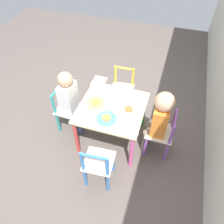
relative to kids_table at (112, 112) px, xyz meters
The scene contains 12 objects.
ground_plane 0.42m from the kids_table, ahead, with size 6.00×6.00×0.00m, color #5B514C.
kids_table is the anchor object (origin of this frame).
chair_teal 0.54m from the kids_table, 91.94° to the right, with size 0.27×0.27×0.54m.
chair_purple 0.54m from the kids_table, 89.44° to the left, with size 0.26×0.26×0.54m.
chair_blue 0.54m from the kids_table, ahead, with size 0.28×0.28×0.54m.
chair_yellow 0.54m from the kids_table, behind, with size 0.28×0.28×0.54m.
child_front 0.46m from the kids_table, 91.94° to the right, with size 0.20×0.21×0.77m.
child_back 0.46m from the kids_table, 89.44° to the left, with size 0.20×0.23×0.78m.
plate_front 0.18m from the kids_table, 90.00° to the right, with size 0.18×0.18×0.03m.
plate_back 0.18m from the kids_table, 90.00° to the left, with size 0.18×0.18×0.03m.
plate_right 0.18m from the kids_table, ahead, with size 0.19×0.19×0.03m.
storage_bin 0.87m from the kids_table, 150.03° to the right, with size 0.20×0.17×0.19m.
Camera 1 is at (1.43, 0.45, 1.98)m, focal length 35.00 mm.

